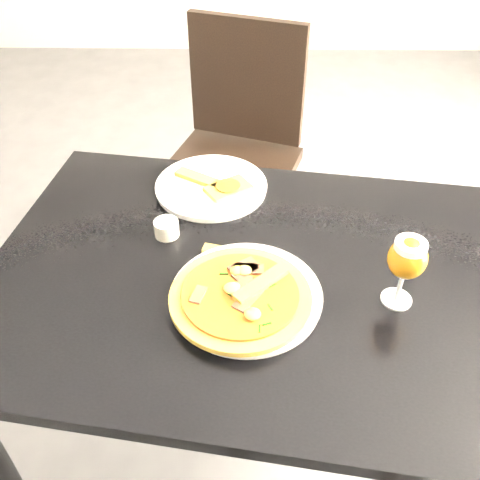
{
  "coord_description": "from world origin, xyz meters",
  "views": [
    {
      "loc": [
        0.12,
        -1.02,
        1.54
      ],
      "look_at": [
        0.11,
        -0.19,
        0.83
      ],
      "focal_mm": 40.0,
      "sensor_mm": 36.0,
      "label": 1
    }
  ],
  "objects_px": {
    "pizza": "(241,296)",
    "chair_far": "(235,150)",
    "dining_table": "(267,301)",
    "beer_glass": "(407,259)"
  },
  "relations": [
    {
      "from": "pizza",
      "to": "chair_far",
      "type": "bearing_deg",
      "value": 92.17
    },
    {
      "from": "dining_table",
      "to": "beer_glass",
      "type": "xyz_separation_m",
      "value": [
        0.26,
        -0.08,
        0.2
      ]
    },
    {
      "from": "chair_far",
      "to": "pizza",
      "type": "height_order",
      "value": "chair_far"
    },
    {
      "from": "pizza",
      "to": "beer_glass",
      "type": "bearing_deg",
      "value": 3.21
    },
    {
      "from": "beer_glass",
      "to": "chair_far",
      "type": "bearing_deg",
      "value": 110.26
    },
    {
      "from": "dining_table",
      "to": "beer_glass",
      "type": "distance_m",
      "value": 0.33
    },
    {
      "from": "dining_table",
      "to": "beer_glass",
      "type": "relative_size",
      "value": 8.35
    },
    {
      "from": "chair_far",
      "to": "pizza",
      "type": "distance_m",
      "value": 0.99
    },
    {
      "from": "chair_far",
      "to": "beer_glass",
      "type": "bearing_deg",
      "value": -51.1
    },
    {
      "from": "chair_far",
      "to": "beer_glass",
      "type": "distance_m",
      "value": 1.06
    }
  ]
}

